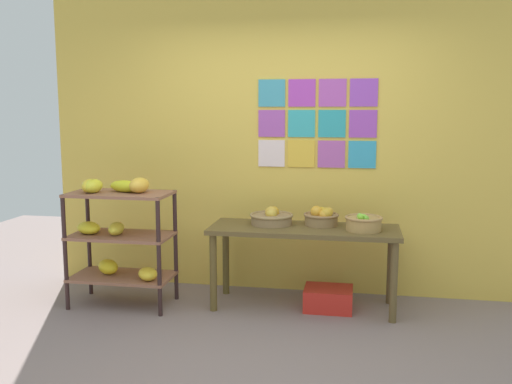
# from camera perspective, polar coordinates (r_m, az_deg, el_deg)

# --- Properties ---
(ground) EXTENTS (9.34, 9.34, 0.00)m
(ground) POSITION_cam_1_polar(r_m,az_deg,el_deg) (3.81, -0.76, -17.71)
(ground) COLOR slate
(back_wall_with_art) EXTENTS (4.45, 0.07, 2.86)m
(back_wall_with_art) POSITION_cam_1_polar(r_m,az_deg,el_deg) (5.11, 2.94, 5.56)
(back_wall_with_art) COLOR gold
(back_wall_with_art) RESTS_ON ground
(banana_shelf_unit) EXTENTS (0.87, 0.46, 1.12)m
(banana_shelf_unit) POSITION_cam_1_polar(r_m,az_deg,el_deg) (4.90, -14.06, -3.67)
(banana_shelf_unit) COLOR #311F1E
(banana_shelf_unit) RESTS_ON ground
(display_table) EXTENTS (1.60, 0.57, 0.70)m
(display_table) POSITION_cam_1_polar(r_m,az_deg,el_deg) (4.72, 4.97, -4.74)
(display_table) COLOR brown
(display_table) RESTS_ON ground
(fruit_basket_back_left) EXTENTS (0.38, 0.38, 0.16)m
(fruit_basket_back_left) POSITION_cam_1_polar(r_m,az_deg,el_deg) (4.81, 1.61, -2.64)
(fruit_basket_back_left) COLOR #8F724B
(fruit_basket_back_left) RESTS_ON display_table
(fruit_basket_back_right) EXTENTS (0.30, 0.30, 0.17)m
(fruit_basket_back_right) POSITION_cam_1_polar(r_m,az_deg,el_deg) (4.79, 6.80, -2.54)
(fruit_basket_back_right) COLOR olive
(fruit_basket_back_right) RESTS_ON display_table
(fruit_basket_centre) EXTENTS (0.31, 0.31, 0.15)m
(fruit_basket_centre) POSITION_cam_1_polar(r_m,az_deg,el_deg) (4.63, 11.04, -3.11)
(fruit_basket_centre) COLOR #AB8649
(fruit_basket_centre) RESTS_ON display_table
(produce_crate_under_table) EXTENTS (0.41, 0.32, 0.19)m
(produce_crate_under_table) POSITION_cam_1_polar(r_m,az_deg,el_deg) (4.83, 7.47, -10.84)
(produce_crate_under_table) COLOR red
(produce_crate_under_table) RESTS_ON ground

